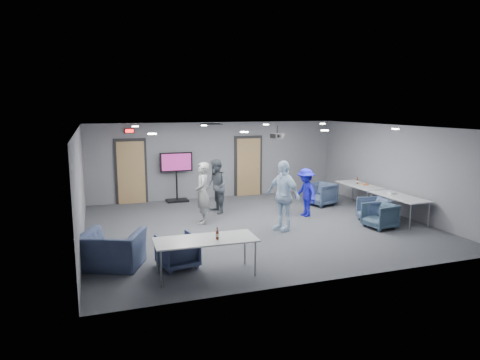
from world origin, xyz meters
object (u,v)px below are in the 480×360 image
object	(u,v)px
person_d	(306,192)
table_right_b	(399,198)
chair_right_a	(321,194)
table_front_left	(206,241)
person_b	(216,186)
chair_front_a	(178,251)
bottle_right	(357,181)
chair_right_c	(380,216)
person_c	(283,196)
chair_front_b	(112,250)
projector	(277,136)
table_right_a	(360,186)
bottle_front	(217,235)
chair_right_b	(374,210)
person_a	(202,193)
tv_stand	(177,174)

from	to	relation	value
person_d	table_right_b	xyz separation A→B (m)	(2.25, -1.38, -0.03)
chair_right_a	table_front_left	bearing A→B (deg)	-65.62
person_b	chair_front_a	bearing A→B (deg)	-31.86
bottle_right	chair_right_c	bearing A→B (deg)	-111.10
person_c	chair_front_b	distance (m)	4.64
person_b	projector	size ratio (longest dim) A/B	4.45
chair_front_a	table_right_a	distance (m)	7.48
person_b	bottle_front	world-z (taller)	person_b
chair_front_b	table_right_b	world-z (taller)	chair_front_b
chair_right_b	chair_front_a	distance (m)	6.13
person_a	bottle_right	bearing A→B (deg)	107.87
person_b	table_right_b	size ratio (longest dim) A/B	0.91
person_d	chair_right_b	xyz separation A→B (m)	(1.51, -1.24, -0.38)
tv_stand	projector	size ratio (longest dim) A/B	4.52
person_a	chair_front_a	bearing A→B (deg)	-10.00
table_front_left	bottle_right	xyz separation A→B (m)	(6.22, 4.17, 0.13)
person_d	chair_front_b	size ratio (longest dim) A/B	1.25
chair_right_c	table_right_b	distance (m)	1.11
chair_right_b	chair_right_a	bearing A→B (deg)	-161.58
person_c	bottle_front	size ratio (longest dim) A/B	7.67
person_c	chair_front_b	xyz separation A→B (m)	(-4.40, -1.37, -0.55)
table_right_a	chair_right_b	bearing A→B (deg)	157.26
person_b	person_c	size ratio (longest dim) A/B	0.90
person_a	chair_front_a	world-z (taller)	person_a
chair_right_c	chair_right_a	bearing A→B (deg)	175.47
chair_right_b	table_right_a	xyz separation A→B (m)	(0.74, 1.76, 0.34)
chair_front_a	projector	xyz separation A→B (m)	(3.58, 3.17, 2.07)
person_b	projector	bearing A→B (deg)	53.76
chair_front_b	person_d	bearing A→B (deg)	-132.51
person_d	chair_right_c	xyz separation A→B (m)	(1.29, -1.82, -0.38)
table_right_a	table_right_b	bearing A→B (deg)	-180.00
person_d	chair_front_b	bearing A→B (deg)	-73.43
person_a	person_c	world-z (taller)	person_c
person_d	bottle_front	distance (m)	5.19
chair_right_b	projector	world-z (taller)	projector
table_right_b	bottle_right	distance (m)	2.07
table_front_left	tv_stand	xyz separation A→B (m)	(0.71, 6.75, 0.28)
person_d	bottle_front	bearing A→B (deg)	-53.53
person_a	person_c	xyz separation A→B (m)	(1.85, -1.33, 0.07)
chair_right_b	table_right_b	xyz separation A→B (m)	(0.74, -0.14, 0.34)
chair_right_c	chair_front_a	distance (m)	5.79
person_b	table_front_left	xyz separation A→B (m)	(-1.54, -4.70, -0.15)
chair_front_a	person_c	bearing A→B (deg)	-162.77
table_right_b	table_front_left	distance (m)	6.56
chair_right_a	person_c	bearing A→B (deg)	-64.66
person_b	bottle_right	xyz separation A→B (m)	(4.68, -0.52, -0.02)
bottle_front	bottle_right	bearing A→B (deg)	35.37
chair_right_b	person_d	bearing A→B (deg)	-119.73
person_d	projector	distance (m)	1.90
chair_front_a	table_right_b	distance (m)	6.83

